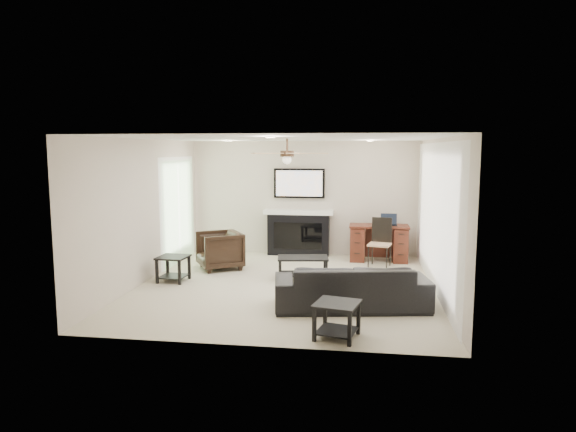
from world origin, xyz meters
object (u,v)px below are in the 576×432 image
object	(u,v)px
armchair	(220,250)
coffee_table	(303,268)
fireplace_unit	(299,212)
sofa	(351,286)
desk	(379,243)

from	to	relation	value
armchair	coffee_table	distance (m)	1.79
armchair	fireplace_unit	distance (m)	2.12
coffee_table	fireplace_unit	distance (m)	2.22
sofa	armchair	world-z (taller)	armchair
coffee_table	armchair	bearing A→B (deg)	153.89
sofa	desk	xyz separation A→B (m)	(0.50, 3.30, 0.05)
armchair	fireplace_unit	xyz separation A→B (m)	(1.37, 1.52, 0.59)
armchair	fireplace_unit	bearing A→B (deg)	106.60
armchair	desk	distance (m)	3.31
sofa	armchair	size ratio (longest dim) A/B	2.77
sofa	fireplace_unit	distance (m)	3.92
armchair	coffee_table	xyz separation A→B (m)	(1.70, -0.55, -0.17)
armchair	fireplace_unit	size ratio (longest dim) A/B	0.42
coffee_table	desk	bearing A→B (deg)	42.42
armchair	sofa	bearing A→B (deg)	19.03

